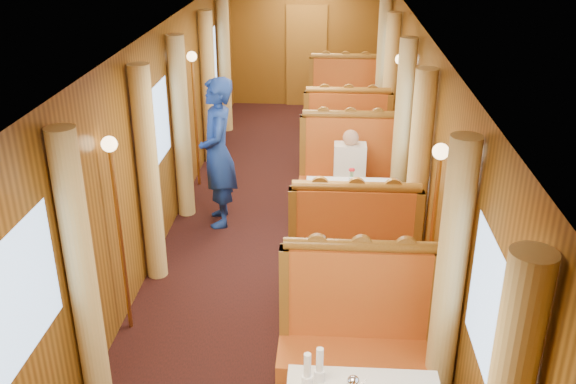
# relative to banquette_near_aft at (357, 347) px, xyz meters

# --- Properties ---
(floor) EXTENTS (3.00, 12.00, 0.01)m
(floor) POSITION_rel_banquette_near_aft_xyz_m (-0.75, 2.49, -0.42)
(floor) COLOR black
(floor) RESTS_ON ground
(ceiling) EXTENTS (3.00, 12.00, 0.01)m
(ceiling) POSITION_rel_banquette_near_aft_xyz_m (-0.75, 2.49, 2.08)
(ceiling) COLOR silver
(ceiling) RESTS_ON wall_left
(wall_far) EXTENTS (3.00, 0.01, 2.50)m
(wall_far) POSITION_rel_banquette_near_aft_xyz_m (-0.75, 8.49, 0.83)
(wall_far) COLOR brown
(wall_far) RESTS_ON floor
(wall_left) EXTENTS (0.01, 12.00, 2.50)m
(wall_left) POSITION_rel_banquette_near_aft_xyz_m (-2.25, 2.49, 0.83)
(wall_left) COLOR brown
(wall_left) RESTS_ON floor
(wall_right) EXTENTS (0.01, 12.00, 2.50)m
(wall_right) POSITION_rel_banquette_near_aft_xyz_m (0.75, 2.49, 0.83)
(wall_right) COLOR brown
(wall_right) RESTS_ON floor
(doorway_far) EXTENTS (0.80, 0.04, 2.00)m
(doorway_far) POSITION_rel_banquette_near_aft_xyz_m (-0.75, 8.46, 0.58)
(doorway_far) COLOR #8F5F21
(doorway_far) RESTS_ON floor
(banquette_near_aft) EXTENTS (1.30, 0.55, 1.34)m
(banquette_near_aft) POSITION_rel_banquette_near_aft_xyz_m (0.00, 0.00, 0.00)
(banquette_near_aft) COLOR #A73112
(banquette_near_aft) RESTS_ON floor
(table_mid) EXTENTS (1.05, 0.72, 0.75)m
(table_mid) POSITION_rel_banquette_near_aft_xyz_m (0.00, 2.49, -0.05)
(table_mid) COLOR white
(table_mid) RESTS_ON floor
(banquette_mid_fwd) EXTENTS (1.30, 0.55, 1.34)m
(banquette_mid_fwd) POSITION_rel_banquette_near_aft_xyz_m (0.00, 1.47, 0.00)
(banquette_mid_fwd) COLOR #A73112
(banquette_mid_fwd) RESTS_ON floor
(banquette_mid_aft) EXTENTS (1.30, 0.55, 1.34)m
(banquette_mid_aft) POSITION_rel_banquette_near_aft_xyz_m (0.00, 3.50, 0.00)
(banquette_mid_aft) COLOR #A73112
(banquette_mid_aft) RESTS_ON floor
(table_far) EXTENTS (1.05, 0.72, 0.75)m
(table_far) POSITION_rel_banquette_near_aft_xyz_m (0.00, 5.99, -0.05)
(table_far) COLOR white
(table_far) RESTS_ON floor
(banquette_far_fwd) EXTENTS (1.30, 0.55, 1.34)m
(banquette_far_fwd) POSITION_rel_banquette_near_aft_xyz_m (0.00, 4.97, 0.00)
(banquette_far_fwd) COLOR #A73112
(banquette_far_fwd) RESTS_ON floor
(banquette_far_aft) EXTENTS (1.30, 0.55, 1.34)m
(banquette_far_aft) POSITION_rel_banquette_near_aft_xyz_m (0.00, 7.00, 0.00)
(banquette_far_aft) COLOR #A73112
(banquette_far_aft) RESTS_ON floor
(cup_inboard) EXTENTS (0.08, 0.08, 0.26)m
(cup_inboard) POSITION_rel_banquette_near_aft_xyz_m (-0.39, -0.87, 0.43)
(cup_inboard) COLOR white
(cup_inboard) RESTS_ON table_near
(cup_outboard) EXTENTS (0.08, 0.08, 0.26)m
(cup_outboard) POSITION_rel_banquette_near_aft_xyz_m (-0.30, -0.81, 0.43)
(cup_outboard) COLOR white
(cup_outboard) RESTS_ON table_near
(rose_vase_mid) EXTENTS (0.06, 0.06, 0.36)m
(rose_vase_mid) POSITION_rel_banquette_near_aft_xyz_m (-0.00, 2.51, 0.50)
(rose_vase_mid) COLOR silver
(rose_vase_mid) RESTS_ON table_mid
(rose_vase_far) EXTENTS (0.06, 0.06, 0.36)m
(rose_vase_far) POSITION_rel_banquette_near_aft_xyz_m (0.01, 6.01, 0.50)
(rose_vase_far) COLOR silver
(rose_vase_far) RESTS_ON table_far
(window_left_near) EXTENTS (0.01, 1.20, 0.90)m
(window_left_near) POSITION_rel_banquette_near_aft_xyz_m (-2.24, -1.01, 1.03)
(window_left_near) COLOR #86ADDE
(window_left_near) RESTS_ON wall_left
(curtain_left_near_b) EXTENTS (0.22, 0.22, 2.35)m
(curtain_left_near_b) POSITION_rel_banquette_near_aft_xyz_m (-2.13, -0.23, 0.75)
(curtain_left_near_b) COLOR #D9BC6F
(curtain_left_near_b) RESTS_ON floor
(window_right_near) EXTENTS (0.01, 1.20, 0.90)m
(window_right_near) POSITION_rel_banquette_near_aft_xyz_m (0.74, -1.01, 1.03)
(window_right_near) COLOR #86ADDE
(window_right_near) RESTS_ON wall_right
(curtain_right_near_b) EXTENTS (0.22, 0.22, 2.35)m
(curtain_right_near_b) POSITION_rel_banquette_near_aft_xyz_m (0.63, -0.23, 0.75)
(curtain_right_near_b) COLOR #D9BC6F
(curtain_right_near_b) RESTS_ON floor
(window_left_mid) EXTENTS (0.01, 1.20, 0.90)m
(window_left_mid) POSITION_rel_banquette_near_aft_xyz_m (-2.24, 2.49, 1.03)
(window_left_mid) COLOR #86ADDE
(window_left_mid) RESTS_ON wall_left
(curtain_left_mid_a) EXTENTS (0.22, 0.22, 2.35)m
(curtain_left_mid_a) POSITION_rel_banquette_near_aft_xyz_m (-2.13, 1.71, 0.75)
(curtain_left_mid_a) COLOR #D9BC6F
(curtain_left_mid_a) RESTS_ON floor
(curtain_left_mid_b) EXTENTS (0.22, 0.22, 2.35)m
(curtain_left_mid_b) POSITION_rel_banquette_near_aft_xyz_m (-2.13, 3.27, 0.75)
(curtain_left_mid_b) COLOR #D9BC6F
(curtain_left_mid_b) RESTS_ON floor
(window_right_mid) EXTENTS (0.01, 1.20, 0.90)m
(window_right_mid) POSITION_rel_banquette_near_aft_xyz_m (0.74, 2.49, 1.03)
(window_right_mid) COLOR #86ADDE
(window_right_mid) RESTS_ON wall_right
(curtain_right_mid_a) EXTENTS (0.22, 0.22, 2.35)m
(curtain_right_mid_a) POSITION_rel_banquette_near_aft_xyz_m (0.63, 1.71, 0.75)
(curtain_right_mid_a) COLOR #D9BC6F
(curtain_right_mid_a) RESTS_ON floor
(curtain_right_mid_b) EXTENTS (0.22, 0.22, 2.35)m
(curtain_right_mid_b) POSITION_rel_banquette_near_aft_xyz_m (0.63, 3.27, 0.75)
(curtain_right_mid_b) COLOR #D9BC6F
(curtain_right_mid_b) RESTS_ON floor
(window_left_far) EXTENTS (0.01, 1.20, 0.90)m
(window_left_far) POSITION_rel_banquette_near_aft_xyz_m (-2.24, 5.99, 1.03)
(window_left_far) COLOR #86ADDE
(window_left_far) RESTS_ON wall_left
(curtain_left_far_a) EXTENTS (0.22, 0.22, 2.35)m
(curtain_left_far_a) POSITION_rel_banquette_near_aft_xyz_m (-2.13, 5.21, 0.75)
(curtain_left_far_a) COLOR #D9BC6F
(curtain_left_far_a) RESTS_ON floor
(curtain_left_far_b) EXTENTS (0.22, 0.22, 2.35)m
(curtain_left_far_b) POSITION_rel_banquette_near_aft_xyz_m (-2.13, 6.77, 0.75)
(curtain_left_far_b) COLOR #D9BC6F
(curtain_left_far_b) RESTS_ON floor
(window_right_far) EXTENTS (0.01, 1.20, 0.90)m
(window_right_far) POSITION_rel_banquette_near_aft_xyz_m (0.74, 5.99, 1.03)
(window_right_far) COLOR #86ADDE
(window_right_far) RESTS_ON wall_right
(curtain_right_far_a) EXTENTS (0.22, 0.22, 2.35)m
(curtain_right_far_a) POSITION_rel_banquette_near_aft_xyz_m (0.63, 5.21, 0.75)
(curtain_right_far_a) COLOR #D9BC6F
(curtain_right_far_a) RESTS_ON floor
(curtain_right_far_b) EXTENTS (0.22, 0.22, 2.35)m
(curtain_right_far_b) POSITION_rel_banquette_near_aft_xyz_m (0.63, 6.77, 0.75)
(curtain_right_far_b) COLOR #D9BC6F
(curtain_right_far_b) RESTS_ON floor
(sconce_left_fore) EXTENTS (0.14, 0.14, 1.95)m
(sconce_left_fore) POSITION_rel_banquette_near_aft_xyz_m (-2.15, 0.74, 0.96)
(sconce_left_fore) COLOR #BF8C3F
(sconce_left_fore) RESTS_ON floor
(sconce_right_fore) EXTENTS (0.14, 0.14, 1.95)m
(sconce_right_fore) POSITION_rel_banquette_near_aft_xyz_m (0.65, 0.74, 0.96)
(sconce_right_fore) COLOR #BF8C3F
(sconce_right_fore) RESTS_ON floor
(sconce_left_aft) EXTENTS (0.14, 0.14, 1.95)m
(sconce_left_aft) POSITION_rel_banquette_near_aft_xyz_m (-2.15, 4.24, 0.96)
(sconce_left_aft) COLOR #BF8C3F
(sconce_left_aft) RESTS_ON floor
(sconce_right_aft) EXTENTS (0.14, 0.14, 1.95)m
(sconce_right_aft) POSITION_rel_banquette_near_aft_xyz_m (0.65, 4.24, 0.96)
(sconce_right_aft) COLOR #BF8C3F
(sconce_right_aft) RESTS_ON floor
(steward) EXTENTS (0.58, 0.77, 1.89)m
(steward) POSITION_rel_banquette_near_aft_xyz_m (-1.64, 3.04, 0.52)
(steward) COLOR navy
(steward) RESTS_ON floor
(passenger) EXTENTS (0.40, 0.44, 0.76)m
(passenger) POSITION_rel_banquette_near_aft_xyz_m (-0.00, 3.22, 0.32)
(passenger) COLOR beige
(passenger) RESTS_ON banquette_mid_aft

